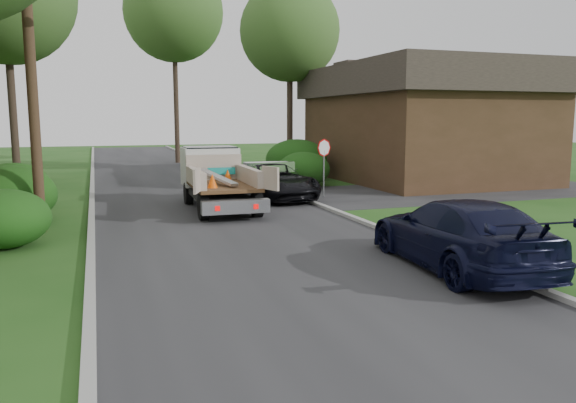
% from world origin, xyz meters
% --- Properties ---
extents(ground, '(120.00, 120.00, 0.00)m').
position_xyz_m(ground, '(0.00, 0.00, 0.00)').
color(ground, '#1E4A15').
rests_on(ground, ground).
extents(road, '(8.00, 90.00, 0.02)m').
position_xyz_m(road, '(0.00, 10.00, 0.00)').
color(road, '#28282B').
rests_on(road, ground).
extents(side_street, '(16.00, 7.00, 0.02)m').
position_xyz_m(side_street, '(12.00, 9.00, 0.01)').
color(side_street, '#28282B').
rests_on(side_street, ground).
extents(curb_left, '(0.20, 90.00, 0.12)m').
position_xyz_m(curb_left, '(-4.10, 10.00, 0.06)').
color(curb_left, '#9E9E99').
rests_on(curb_left, ground).
extents(curb_right, '(0.20, 90.00, 0.12)m').
position_xyz_m(curb_right, '(4.10, 10.00, 0.06)').
color(curb_right, '#9E9E99').
rests_on(curb_right, ground).
extents(stop_sign, '(0.71, 0.32, 2.48)m').
position_xyz_m(stop_sign, '(5.20, 9.00, 1.78)').
color(stop_sign, slate).
rests_on(stop_sign, ground).
extents(utility_pole, '(2.42, 1.25, 10.00)m').
position_xyz_m(utility_pole, '(-5.48, 4.98, 5.17)').
color(utility_pole, '#382619').
rests_on(utility_pole, ground).
extents(house_right, '(9.72, 12.96, 6.20)m').
position_xyz_m(house_right, '(13.00, 14.00, 3.16)').
color(house_right, '#3B2918').
rests_on(house_right, ground).
extents(hedge_left_a, '(2.34, 2.34, 1.53)m').
position_xyz_m(hedge_left_a, '(-6.20, 3.00, 0.77)').
color(hedge_left_a, '#193F0E').
rests_on(hedge_left_a, ground).
extents(hedge_left_b, '(2.86, 2.86, 1.87)m').
position_xyz_m(hedge_left_b, '(-6.50, 6.50, 0.94)').
color(hedge_left_b, '#193F0E').
rests_on(hedge_left_b, ground).
extents(hedge_left_c, '(2.60, 2.60, 1.70)m').
position_xyz_m(hedge_left_c, '(-6.80, 10.00, 0.85)').
color(hedge_left_c, '#193F0E').
rests_on(hedge_left_c, ground).
extents(hedge_right_a, '(2.60, 2.60, 1.70)m').
position_xyz_m(hedge_right_a, '(5.80, 13.00, 0.85)').
color(hedge_right_a, '#193F0E').
rests_on(hedge_right_a, ground).
extents(hedge_right_b, '(3.38, 3.38, 2.21)m').
position_xyz_m(hedge_right_b, '(6.50, 16.00, 1.10)').
color(hedge_right_b, '#193F0E').
rests_on(hedge_right_b, ground).
extents(tree_right_far, '(6.00, 6.00, 11.50)m').
position_xyz_m(tree_right_far, '(7.50, 20.00, 8.48)').
color(tree_right_far, '#2D2119').
rests_on(tree_right_far, ground).
extents(tree_center_far, '(7.20, 7.20, 14.60)m').
position_xyz_m(tree_center_far, '(2.00, 30.00, 10.98)').
color(tree_center_far, '#2D2119').
rests_on(tree_center_far, ground).
extents(flatbed_truck, '(2.76, 5.92, 2.22)m').
position_xyz_m(flatbed_truck, '(0.37, 8.12, 1.21)').
color(flatbed_truck, black).
rests_on(flatbed_truck, ground).
extents(black_pickup, '(3.16, 5.61, 1.48)m').
position_xyz_m(black_pickup, '(3.02, 9.38, 0.74)').
color(black_pickup, black).
rests_on(black_pickup, ground).
extents(navy_suv, '(2.66, 5.60, 1.58)m').
position_xyz_m(navy_suv, '(3.66, -2.50, 0.79)').
color(navy_suv, black).
rests_on(navy_suv, ground).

